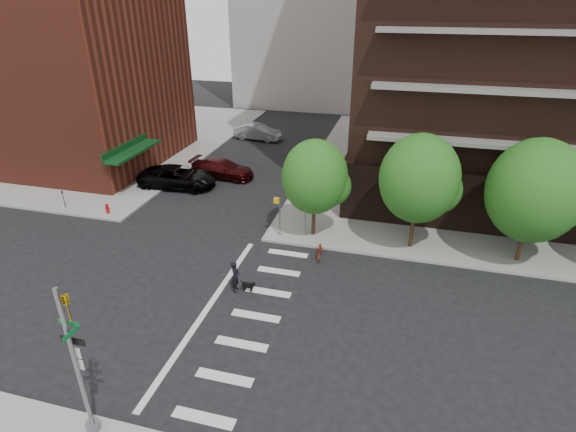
{
  "coord_description": "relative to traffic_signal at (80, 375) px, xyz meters",
  "views": [
    {
      "loc": [
        8.9,
        -16.22,
        13.89
      ],
      "look_at": [
        3.0,
        6.0,
        2.5
      ],
      "focal_mm": 28.0,
      "sensor_mm": 36.0,
      "label": 1
    }
  ],
  "objects": [
    {
      "name": "ground",
      "position": [
        0.47,
        7.49,
        -2.7
      ],
      "size": [
        120.0,
        120.0,
        0.0
      ],
      "primitive_type": "plane",
      "color": "black",
      "rests_on": "ground"
    },
    {
      "name": "sidewalk_ne",
      "position": [
        20.97,
        30.99,
        -2.62
      ],
      "size": [
        39.0,
        33.0,
        0.15
      ],
      "primitive_type": "cube",
      "color": "gray",
      "rests_on": "ground"
    },
    {
      "name": "crosswalk",
      "position": [
        2.68,
        7.49,
        -2.69
      ],
      "size": [
        3.85,
        13.0,
        0.01
      ],
      "color": "silver",
      "rests_on": "ground"
    },
    {
      "name": "parking_meter",
      "position": [
        -13.53,
        15.29,
        -1.74
      ],
      "size": [
        0.1,
        0.08,
        1.32
      ],
      "color": "black",
      "rests_on": "sidewalk_nw"
    },
    {
      "name": "scooter",
      "position": [
        5.37,
        13.62,
        -2.26
      ],
      "size": [
        0.76,
        1.71,
        0.87
      ],
      "primitive_type": "imported",
      "rotation": [
        0.0,
        0.0,
        0.11
      ],
      "color": "#9D3516",
      "rests_on": "ground"
    },
    {
      "name": "fire_hydrant",
      "position": [
        -10.03,
        15.29,
        -2.15
      ],
      "size": [
        0.24,
        0.24,
        0.73
      ],
      "color": "#A50C0C",
      "rests_on": "sidewalk_nw"
    },
    {
      "name": "traffic_signal",
      "position": [
        0.0,
        0.0,
        0.0
      ],
      "size": [
        0.9,
        0.75,
        6.0
      ],
      "color": "slate",
      "rests_on": "sidewalk_s"
    },
    {
      "name": "parked_car_silver",
      "position": [
        -5.6,
        35.26,
        -1.88
      ],
      "size": [
        2.17,
        5.13,
        1.64
      ],
      "primitive_type": "imported",
      "rotation": [
        0.0,
        0.0,
        1.48
      ],
      "color": "#93969B",
      "rests_on": "ground"
    },
    {
      "name": "tree_a",
      "position": [
        4.47,
        15.99,
        1.35
      ],
      "size": [
        4.0,
        4.0,
        5.9
      ],
      "color": "#301E11",
      "rests_on": "sidewalk_ne"
    },
    {
      "name": "parked_car_black",
      "position": [
        -7.66,
        21.22,
        -1.85
      ],
      "size": [
        3.35,
        6.35,
        1.7
      ],
      "primitive_type": "imported",
      "rotation": [
        0.0,
        0.0,
        1.66
      ],
      "color": "black",
      "rests_on": "ground"
    },
    {
      "name": "dog_walker",
      "position": [
        1.81,
        9.19,
        -1.82
      ],
      "size": [
        0.69,
        0.5,
        1.76
      ],
      "primitive_type": "imported",
      "rotation": [
        0.0,
        0.0,
        1.7
      ],
      "color": "black",
      "rests_on": "ground"
    },
    {
      "name": "tree_c",
      "position": [
        16.47,
        15.99,
        1.75
      ],
      "size": [
        5.0,
        5.0,
        6.8
      ],
      "color": "#301E11",
      "rests_on": "sidewalk_ne"
    },
    {
      "name": "pedestrian_signal",
      "position": [
        2.79,
        15.42,
        -0.84
      ],
      "size": [
        2.18,
        0.67,
        2.6
      ],
      "color": "slate",
      "rests_on": "sidewalk_ne"
    },
    {
      "name": "parked_car_maroon",
      "position": [
        -5.03,
        24.06,
        -1.92
      ],
      "size": [
        2.45,
        5.44,
        1.55
      ],
      "primitive_type": "imported",
      "rotation": [
        0.0,
        0.0,
        1.52
      ],
      "color": "#370A0B",
      "rests_on": "ground"
    },
    {
      "name": "tree_b",
      "position": [
        10.47,
        15.99,
        1.85
      ],
      "size": [
        4.5,
        4.5,
        6.65
      ],
      "color": "#301E11",
      "rests_on": "sidewalk_ne"
    },
    {
      "name": "midrise_nw",
      "position": [
        -21.53,
        25.49,
        7.45
      ],
      "size": [
        21.4,
        15.5,
        20.0
      ],
      "color": "maroon",
      "rests_on": "sidewalk_nw"
    },
    {
      "name": "dog",
      "position": [
        2.46,
        9.3,
        -2.33
      ],
      "size": [
        0.7,
        0.23,
        0.59
      ],
      "rotation": [
        0.0,
        0.0,
        -0.08
      ],
      "color": "black",
      "rests_on": "ground"
    },
    {
      "name": "sidewalk_nw",
      "position": [
        -24.03,
        30.99,
        -2.62
      ],
      "size": [
        31.0,
        33.0,
        0.15
      ],
      "primitive_type": "cube",
      "color": "gray",
      "rests_on": "ground"
    }
  ]
}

